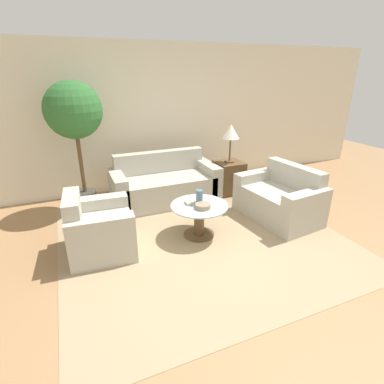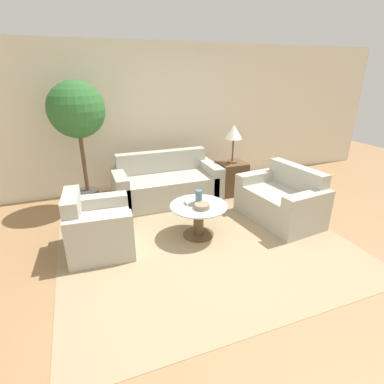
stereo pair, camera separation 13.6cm
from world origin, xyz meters
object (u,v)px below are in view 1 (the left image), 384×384
object	(u,v)px
coffee_table	(199,216)
bowl	(203,206)
armchair	(97,231)
table_lamp	(231,133)
potted_plant	(74,116)
book_stack	(193,202)
loveseat	(281,200)
sofa_main	(164,185)
vase	(199,197)

from	to	relation	value
coffee_table	bowl	xyz separation A→B (m)	(0.00, -0.11, 0.19)
armchair	table_lamp	bearing A→B (deg)	-61.71
potted_plant	book_stack	size ratio (longest dim) A/B	9.46
armchair	loveseat	bearing A→B (deg)	-88.01
table_lamp	book_stack	bearing A→B (deg)	-136.41
loveseat	coffee_table	size ratio (longest dim) A/B	1.70
armchair	coffee_table	world-z (taller)	armchair
sofa_main	armchair	world-z (taller)	sofa_main
sofa_main	coffee_table	distance (m)	1.34
coffee_table	loveseat	bearing A→B (deg)	0.87
loveseat	bowl	size ratio (longest dim) A/B	6.46
vase	bowl	size ratio (longest dim) A/B	1.00
potted_plant	book_stack	world-z (taller)	potted_plant
armchair	book_stack	xyz separation A→B (m)	(1.27, -0.04, 0.19)
sofa_main	loveseat	world-z (taller)	sofa_main
sofa_main	vase	distance (m)	1.35
book_stack	vase	bearing A→B (deg)	-47.46
vase	bowl	world-z (taller)	vase
table_lamp	potted_plant	distance (m)	2.55
bowl	potted_plant	bearing A→B (deg)	129.66
armchair	sofa_main	bearing A→B (deg)	-42.07
table_lamp	coffee_table	bearing A→B (deg)	-133.04
table_lamp	loveseat	bearing A→B (deg)	-79.41
coffee_table	vase	bearing A→B (deg)	65.93
sofa_main	loveseat	xyz separation A→B (m)	(1.44, -1.31, 0.00)
armchair	vase	distance (m)	1.37
loveseat	vase	distance (m)	1.40
table_lamp	vase	size ratio (longest dim) A/B	3.30
loveseat	coffee_table	world-z (taller)	loveseat
potted_plant	vase	size ratio (longest dim) A/B	9.82
armchair	bowl	size ratio (longest dim) A/B	4.32
potted_plant	book_stack	bearing A→B (deg)	-47.96
vase	book_stack	world-z (taller)	vase
coffee_table	bowl	bearing A→B (deg)	-89.21
sofa_main	coffee_table	xyz separation A→B (m)	(0.06, -1.33, 0.01)
bowl	table_lamp	bearing A→B (deg)	49.44
vase	table_lamp	bearing A→B (deg)	46.72
book_stack	bowl	bearing A→B (deg)	-75.78
sofa_main	vase	bearing A→B (deg)	-86.92
table_lamp	bowl	distance (m)	1.88
sofa_main	loveseat	distance (m)	1.95
armchair	potted_plant	xyz separation A→B (m)	(-0.02, 1.40, 1.21)
sofa_main	bowl	size ratio (longest dim) A/B	8.79
armchair	vase	bearing A→B (deg)	-90.25
coffee_table	vase	xyz separation A→B (m)	(0.01, 0.02, 0.27)
loveseat	table_lamp	bearing A→B (deg)	-175.94
armchair	coffee_table	xyz separation A→B (m)	(1.33, -0.12, 0.01)
bowl	book_stack	bearing A→B (deg)	106.40
sofa_main	book_stack	bearing A→B (deg)	-89.70
loveseat	bowl	distance (m)	1.40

